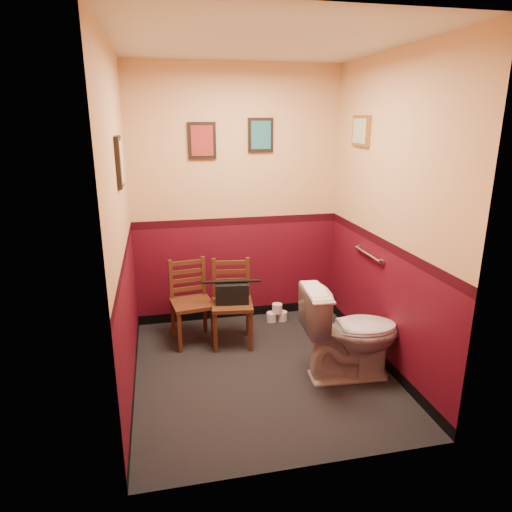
# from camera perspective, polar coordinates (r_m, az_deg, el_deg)

# --- Properties ---
(floor) EXTENTS (2.20, 2.40, 0.00)m
(floor) POSITION_cam_1_polar(r_m,az_deg,el_deg) (4.20, 0.75, -14.16)
(floor) COLOR black
(floor) RESTS_ON ground
(ceiling) EXTENTS (2.20, 2.40, 0.00)m
(ceiling) POSITION_cam_1_polar(r_m,az_deg,el_deg) (3.64, 0.92, 25.31)
(ceiling) COLOR silver
(ceiling) RESTS_ON ground
(wall_back) EXTENTS (2.20, 0.00, 2.70)m
(wall_back) POSITION_cam_1_polar(r_m,az_deg,el_deg) (4.85, -2.40, 7.16)
(wall_back) COLOR #500B19
(wall_back) RESTS_ON ground
(wall_front) EXTENTS (2.20, 0.00, 2.70)m
(wall_front) POSITION_cam_1_polar(r_m,az_deg,el_deg) (2.58, 6.85, -1.67)
(wall_front) COLOR #500B19
(wall_front) RESTS_ON ground
(wall_left) EXTENTS (0.00, 2.40, 2.70)m
(wall_left) POSITION_cam_1_polar(r_m,az_deg,el_deg) (3.61, -16.46, 3.12)
(wall_left) COLOR #500B19
(wall_left) RESTS_ON ground
(wall_right) EXTENTS (0.00, 2.40, 2.70)m
(wall_right) POSITION_cam_1_polar(r_m,az_deg,el_deg) (4.08, 16.11, 4.67)
(wall_right) COLOR #500B19
(wall_right) RESTS_ON ground
(grab_bar) EXTENTS (0.05, 0.56, 0.06)m
(grab_bar) POSITION_cam_1_polar(r_m,az_deg,el_deg) (4.38, 13.82, 0.23)
(grab_bar) COLOR silver
(grab_bar) RESTS_ON wall_right
(framed_print_back_a) EXTENTS (0.28, 0.04, 0.36)m
(framed_print_back_a) POSITION_cam_1_polar(r_m,az_deg,el_deg) (4.72, -6.77, 14.13)
(framed_print_back_a) COLOR black
(framed_print_back_a) RESTS_ON wall_back
(framed_print_back_b) EXTENTS (0.26, 0.04, 0.34)m
(framed_print_back_b) POSITION_cam_1_polar(r_m,az_deg,el_deg) (4.81, 0.58, 14.89)
(framed_print_back_b) COLOR black
(framed_print_back_b) RESTS_ON wall_back
(framed_print_left) EXTENTS (0.04, 0.30, 0.38)m
(framed_print_left) POSITION_cam_1_polar(r_m,az_deg,el_deg) (3.63, -16.69, 11.19)
(framed_print_left) COLOR black
(framed_print_left) RESTS_ON wall_left
(framed_print_right) EXTENTS (0.04, 0.34, 0.28)m
(framed_print_right) POSITION_cam_1_polar(r_m,az_deg,el_deg) (4.53, 12.96, 14.99)
(framed_print_right) COLOR olive
(framed_print_right) RESTS_ON wall_right
(toilet) EXTENTS (0.87, 0.52, 0.82)m
(toilet) POSITION_cam_1_polar(r_m,az_deg,el_deg) (4.02, 11.71, -9.39)
(toilet) COLOR white
(toilet) RESTS_ON floor
(toilet_brush) EXTENTS (0.12, 0.12, 0.42)m
(toilet_brush) POSITION_cam_1_polar(r_m,az_deg,el_deg) (4.28, 14.93, -13.13)
(toilet_brush) COLOR silver
(toilet_brush) RESTS_ON floor
(chair_left) EXTENTS (0.44, 0.44, 0.83)m
(chair_left) POSITION_cam_1_polar(r_m,az_deg,el_deg) (4.59, -8.11, -5.69)
(chair_left) COLOR #502B18
(chair_left) RESTS_ON floor
(chair_right) EXTENTS (0.44, 0.44, 0.84)m
(chair_right) POSITION_cam_1_polar(r_m,az_deg,el_deg) (4.52, -3.03, -5.85)
(chair_right) COLOR #502B18
(chair_right) RESTS_ON floor
(handbag) EXTENTS (0.34, 0.20, 0.23)m
(handbag) POSITION_cam_1_polar(r_m,az_deg,el_deg) (4.44, -3.03, -4.62)
(handbag) COLOR black
(handbag) RESTS_ON chair_right
(tp_stack) EXTENTS (0.23, 0.12, 0.20)m
(tp_stack) POSITION_cam_1_polar(r_m,az_deg,el_deg) (5.11, 2.64, -7.22)
(tp_stack) COLOR silver
(tp_stack) RESTS_ON floor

